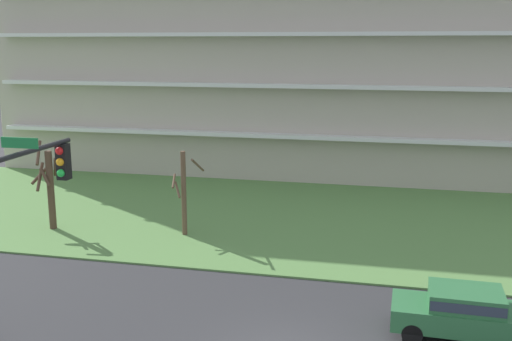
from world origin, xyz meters
TOP-DOWN VIEW (x-y plane):
  - grass_lawn_strip at (0.00, 14.00)m, footprint 80.00×16.00m
  - apartment_building at (0.00, 28.35)m, footprint 49.38×13.66m
  - tree_far_left at (-13.21, 9.48)m, footprint 1.35×1.47m
  - tree_left at (-6.53, 10.04)m, footprint 1.40×1.49m
  - sedan_green_near_left at (5.27, 2.50)m, footprint 4.44×1.91m

SIDE VIEW (x-z plane):
  - grass_lawn_strip at x=0.00m, z-range 0.00..0.08m
  - sedan_green_near_left at x=5.27m, z-range 0.09..1.66m
  - tree_left at x=-6.53m, z-range 0.13..4.21m
  - tree_far_left at x=-13.21m, z-range 0.03..4.42m
  - apartment_building at x=0.00m, z-range 0.00..19.03m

